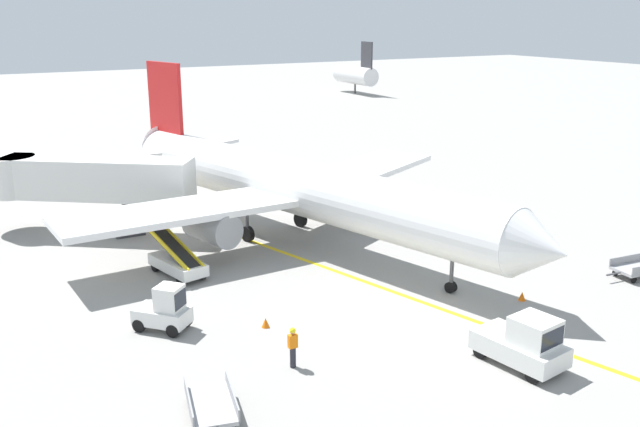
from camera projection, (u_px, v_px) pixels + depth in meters
ground_plane at (406, 321)px, 31.93m from camera, size 300.00×300.00×0.00m
taxi_line_yellow at (364, 281)px, 36.57m from camera, size 21.11×77.32×0.01m
airliner at (290, 185)px, 42.48m from camera, size 27.86×34.82×10.10m
jet_bridge at (76, 178)px, 43.68m from camera, size 11.82×9.54×4.85m
pushback_tug at (524, 343)px, 27.58m from camera, size 2.43×3.85×2.20m
baggage_tug_near_wing at (165, 310)px, 30.77m from camera, size 2.58×2.65×2.10m
belt_loader_forward_hold at (177, 261)px, 37.31m from camera, size 2.29×5.16×2.59m
baggage_cart_loaded at (640, 268)px, 37.17m from camera, size 3.81×1.79×0.94m
baggage_cart_empty_trailing at (211, 405)px, 24.23m from camera, size 2.14×3.84×0.94m
ground_crew_marshaller at (293, 346)px, 27.51m from camera, size 0.36×0.24×1.70m
ground_crew_wing_walker at (477, 251)px, 38.47m from camera, size 0.36×0.24×1.70m
safety_cone_nose_left at (266, 323)px, 31.20m from camera, size 0.36×0.36×0.44m
safety_cone_nose_right at (522, 296)px, 34.11m from camera, size 0.36×0.36×0.44m
safety_cone_wingtip_left at (438, 221)px, 46.34m from camera, size 0.36×0.36×0.44m
distant_aircraft_far_right at (356, 74)px, 119.52m from camera, size 3.00×10.10×8.80m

